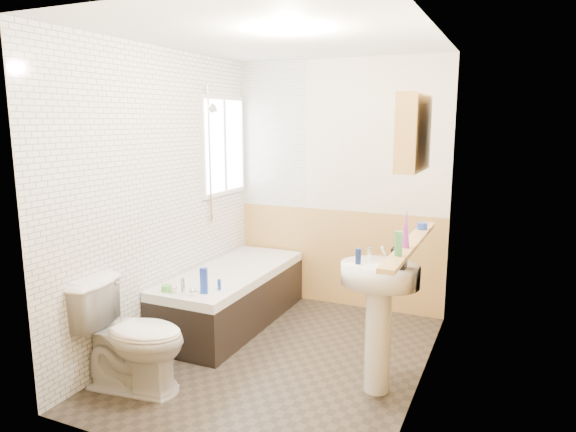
# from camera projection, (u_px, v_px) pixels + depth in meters

# --- Properties ---
(floor) EXTENTS (2.80, 2.80, 0.00)m
(floor) POSITION_uv_depth(u_px,v_px,m) (280.00, 358.00, 4.17)
(floor) COLOR #2D261F
(floor) RESTS_ON ground
(ceiling) EXTENTS (2.80, 2.80, 0.00)m
(ceiling) POSITION_uv_depth(u_px,v_px,m) (280.00, 37.00, 3.71)
(ceiling) COLOR white
(ceiling) RESTS_ON ground
(wall_back) EXTENTS (2.20, 0.02, 2.50)m
(wall_back) POSITION_uv_depth(u_px,v_px,m) (339.00, 186.00, 5.21)
(wall_back) COLOR beige
(wall_back) RESTS_ON ground
(wall_front) EXTENTS (2.20, 0.02, 2.50)m
(wall_front) POSITION_uv_depth(u_px,v_px,m) (166.00, 247.00, 2.68)
(wall_front) COLOR beige
(wall_front) RESTS_ON ground
(wall_left) EXTENTS (0.02, 2.80, 2.50)m
(wall_left) POSITION_uv_depth(u_px,v_px,m) (163.00, 198.00, 4.39)
(wall_left) COLOR beige
(wall_left) RESTS_ON ground
(wall_right) EXTENTS (0.02, 2.80, 2.50)m
(wall_right) POSITION_uv_depth(u_px,v_px,m) (427.00, 218.00, 3.50)
(wall_right) COLOR beige
(wall_right) RESTS_ON ground
(wainscot_right) EXTENTS (0.01, 2.80, 1.00)m
(wainscot_right) POSITION_uv_depth(u_px,v_px,m) (419.00, 321.00, 3.64)
(wainscot_right) COLOR tan
(wainscot_right) RESTS_ON wall_right
(wainscot_front) EXTENTS (2.20, 0.01, 1.00)m
(wainscot_front) POSITION_uv_depth(u_px,v_px,m) (174.00, 378.00, 2.84)
(wainscot_front) COLOR tan
(wainscot_front) RESTS_ON wall_front
(wainscot_back) EXTENTS (2.20, 0.01, 1.00)m
(wainscot_back) POSITION_uv_depth(u_px,v_px,m) (337.00, 257.00, 5.33)
(wainscot_back) COLOR tan
(wainscot_back) RESTS_ON wall_back
(tile_cladding_left) EXTENTS (0.01, 2.80, 2.50)m
(tile_cladding_left) POSITION_uv_depth(u_px,v_px,m) (165.00, 198.00, 4.38)
(tile_cladding_left) COLOR white
(tile_cladding_left) RESTS_ON wall_left
(tile_return_back) EXTENTS (0.75, 0.01, 1.50)m
(tile_return_back) POSITION_uv_depth(u_px,v_px,m) (273.00, 135.00, 5.39)
(tile_return_back) COLOR white
(tile_return_back) RESTS_ON wall_back
(window) EXTENTS (0.03, 0.79, 0.99)m
(window) POSITION_uv_depth(u_px,v_px,m) (224.00, 146.00, 5.15)
(window) COLOR white
(window) RESTS_ON wall_left
(bathtub) EXTENTS (0.70, 1.74, 0.66)m
(bathtub) POSITION_uv_depth(u_px,v_px,m) (232.00, 295.00, 4.86)
(bathtub) COLOR black
(bathtub) RESTS_ON floor
(shower_riser) EXTENTS (0.11, 0.09, 1.30)m
(shower_riser) POSITION_uv_depth(u_px,v_px,m) (210.00, 144.00, 4.87)
(shower_riser) COLOR silver
(shower_riser) RESTS_ON wall_left
(toilet) EXTENTS (0.85, 0.54, 0.79)m
(toilet) POSITION_uv_depth(u_px,v_px,m) (132.00, 336.00, 3.63)
(toilet) COLOR white
(toilet) RESTS_ON floor
(sink) EXTENTS (0.55, 0.44, 1.05)m
(sink) POSITION_uv_depth(u_px,v_px,m) (379.00, 301.00, 3.55)
(sink) COLOR white
(sink) RESTS_ON floor
(pine_shelf) EXTENTS (0.10, 1.43, 0.03)m
(pine_shelf) POSITION_uv_depth(u_px,v_px,m) (411.00, 243.00, 3.40)
(pine_shelf) COLOR tan
(pine_shelf) RESTS_ON wall_right
(medicine_cabinet) EXTENTS (0.14, 0.55, 0.50)m
(medicine_cabinet) POSITION_uv_depth(u_px,v_px,m) (413.00, 133.00, 3.33)
(medicine_cabinet) COLOR tan
(medicine_cabinet) RESTS_ON wall_right
(foam_can) EXTENTS (0.05, 0.05, 0.15)m
(foam_can) POSITION_uv_depth(u_px,v_px,m) (398.00, 244.00, 3.02)
(foam_can) COLOR #388447
(foam_can) RESTS_ON pine_shelf
(green_bottle) EXTENTS (0.05, 0.05, 0.25)m
(green_bottle) POSITION_uv_depth(u_px,v_px,m) (406.00, 228.00, 3.20)
(green_bottle) COLOR purple
(green_bottle) RESTS_ON pine_shelf
(black_jar) EXTENTS (0.08, 0.08, 0.05)m
(black_jar) POSITION_uv_depth(u_px,v_px,m) (422.00, 226.00, 3.76)
(black_jar) COLOR #19339E
(black_jar) RESTS_ON pine_shelf
(soap_bottle) EXTENTS (0.10, 0.21, 0.10)m
(soap_bottle) POSITION_uv_depth(u_px,v_px,m) (399.00, 261.00, 3.40)
(soap_bottle) COLOR black
(soap_bottle) RESTS_ON sink
(clear_bottle) EXTENTS (0.05, 0.05, 0.11)m
(clear_bottle) POSITION_uv_depth(u_px,v_px,m) (358.00, 256.00, 3.50)
(clear_bottle) COLOR navy
(clear_bottle) RESTS_ON sink
(blue_gel) EXTENTS (0.07, 0.06, 0.21)m
(blue_gel) POSITION_uv_depth(u_px,v_px,m) (204.00, 281.00, 4.13)
(blue_gel) COLOR #19339E
(blue_gel) RESTS_ON bathtub
(cream_jar) EXTENTS (0.09, 0.09, 0.05)m
(cream_jar) POSITION_uv_depth(u_px,v_px,m) (167.00, 288.00, 4.20)
(cream_jar) COLOR #59C647
(cream_jar) RESTS_ON bathtub
(orange_bottle) EXTENTS (0.03, 0.03, 0.09)m
(orange_bottle) POSITION_uv_depth(u_px,v_px,m) (219.00, 285.00, 4.23)
(orange_bottle) COLOR #19339E
(orange_bottle) RESTS_ON bathtub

